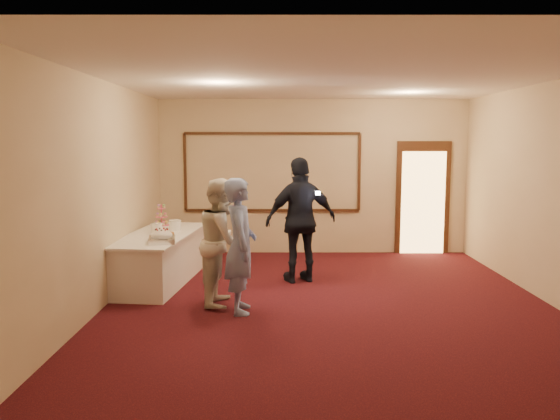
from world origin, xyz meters
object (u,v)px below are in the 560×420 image
object	(u,v)px
buffet_table	(160,258)
guest	(301,220)
tart	(167,234)
man	(240,246)
woman	(223,242)
plate_stack_b	(175,225)
cupcake_stand	(162,217)
plate_stack_a	(157,228)
pavlova_tray	(162,237)

from	to	relation	value
buffet_table	guest	xyz separation A→B (m)	(2.20, 0.07, 0.59)
tart	guest	bearing A→B (deg)	7.77
man	woman	world-z (taller)	man
plate_stack_b	woman	world-z (taller)	woman
man	woman	bearing A→B (deg)	30.51
buffet_table	cupcake_stand	distance (m)	1.02
plate_stack_a	buffet_table	bearing A→B (deg)	-59.36
plate_stack_b	tart	world-z (taller)	plate_stack_b
tart	woman	size ratio (longest dim) A/B	0.16
plate_stack_a	woman	world-z (taller)	woman
pavlova_tray	tart	bearing A→B (deg)	94.42
guest	buffet_table	bearing A→B (deg)	-16.29
plate_stack_a	tart	xyz separation A→B (m)	(0.21, -0.29, -0.05)
woman	man	bearing A→B (deg)	-142.26
man	plate_stack_b	bearing A→B (deg)	27.96
pavlova_tray	tart	xyz separation A→B (m)	(-0.04, 0.51, -0.05)
buffet_table	plate_stack_b	bearing A→B (deg)	63.55
buffet_table	plate_stack_a	xyz separation A→B (m)	(-0.05, 0.09, 0.46)
plate_stack_b	man	world-z (taller)	man
tart	man	distance (m)	1.76
plate_stack_a	guest	size ratio (longest dim) A/B	0.09
buffet_table	plate_stack_a	world-z (taller)	plate_stack_a
plate_stack_a	plate_stack_b	bearing A→B (deg)	50.20
buffet_table	pavlova_tray	bearing A→B (deg)	-74.57
cupcake_stand	tart	distance (m)	1.12
plate_stack_a	tart	bearing A→B (deg)	-54.47
woman	guest	world-z (taller)	guest
cupcake_stand	plate_stack_b	bearing A→B (deg)	-57.33
pavlova_tray	tart	size ratio (longest dim) A/B	2.02
plate_stack_b	tart	distance (m)	0.57
pavlova_tray	plate_stack_a	xyz separation A→B (m)	(-0.25, 0.80, -0.00)
pavlova_tray	cupcake_stand	bearing A→B (deg)	102.20
woman	tart	bearing A→B (deg)	48.70
cupcake_stand	guest	bearing A→B (deg)	-18.73
plate_stack_b	man	distance (m)	2.19
pavlova_tray	plate_stack_b	xyz separation A→B (m)	(-0.02, 1.08, 0.00)
plate_stack_a	man	world-z (taller)	man
tart	pavlova_tray	bearing A→B (deg)	-85.58
pavlova_tray	plate_stack_b	distance (m)	1.08
plate_stack_b	woman	size ratio (longest dim) A/B	0.12
plate_stack_b	woman	bearing A→B (deg)	-57.85
pavlova_tray	woman	world-z (taller)	woman
buffet_table	tart	bearing A→B (deg)	-52.62
pavlova_tray	tart	distance (m)	0.52
woman	plate_stack_b	bearing A→B (deg)	34.53
pavlova_tray	plate_stack_b	bearing A→B (deg)	91.00
plate_stack_a	plate_stack_b	xyz separation A→B (m)	(0.23, 0.28, 0.01)
pavlova_tray	man	distance (m)	1.39
plate_stack_b	woman	distance (m)	1.74
plate_stack_a	man	xyz separation A→B (m)	(1.42, -1.57, 0.02)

